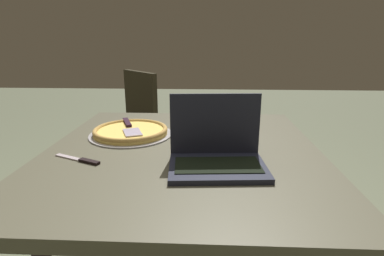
# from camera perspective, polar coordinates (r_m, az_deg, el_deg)

# --- Properties ---
(dining_table) EXTENTS (1.16, 1.06, 0.75)m
(dining_table) POSITION_cam_1_polar(r_m,az_deg,el_deg) (1.24, -1.72, -6.95)
(dining_table) COLOR #524F3D
(dining_table) RESTS_ON ground_plane
(laptop) EXTENTS (0.25, 0.33, 0.23)m
(laptop) POSITION_cam_1_polar(r_m,az_deg,el_deg) (1.04, 4.58, -4.44)
(laptop) COLOR #1D1F2D
(laptop) RESTS_ON dining_table
(pizza_plate) EXTENTS (0.26, 0.26, 0.04)m
(pizza_plate) POSITION_cam_1_polar(r_m,az_deg,el_deg) (1.48, 2.71, 0.47)
(pizza_plate) COLOR white
(pizza_plate) RESTS_ON dining_table
(pizza_tray) EXTENTS (0.37, 0.37, 0.04)m
(pizza_tray) POSITION_cam_1_polar(r_m,az_deg,el_deg) (1.40, -11.25, -0.60)
(pizza_tray) COLOR #9E9A9D
(pizza_tray) RESTS_ON dining_table
(table_knife) EXTENTS (0.10, 0.19, 0.01)m
(table_knife) POSITION_cam_1_polar(r_m,az_deg,el_deg) (1.16, -19.76, -5.58)
(table_knife) COLOR #C2B2BA
(table_knife) RESTS_ON dining_table
(drink_cup) EXTENTS (0.07, 0.07, 0.08)m
(drink_cup) POSITION_cam_1_polar(r_m,az_deg,el_deg) (1.66, 9.10, 2.96)
(drink_cup) COLOR #4D984E
(drink_cup) RESTS_ON dining_table
(chair_near) EXTENTS (0.56, 0.56, 0.94)m
(chair_near) POSITION_cam_1_polar(r_m,az_deg,el_deg) (2.22, -11.47, -0.53)
(chair_near) COLOR black
(chair_near) RESTS_ON ground_plane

